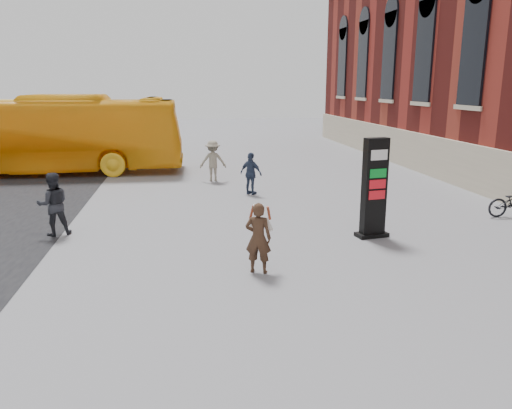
{
  "coord_description": "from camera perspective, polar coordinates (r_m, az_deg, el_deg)",
  "views": [
    {
      "loc": [
        -1.61,
        -10.37,
        4.04
      ],
      "look_at": [
        0.04,
        0.87,
        1.3
      ],
      "focal_mm": 35.0,
      "sensor_mm": 36.0,
      "label": 1
    }
  ],
  "objects": [
    {
      "name": "pedestrian_a",
      "position": [
        14.64,
        -22.17,
        0.04
      ],
      "size": [
        1.01,
        0.89,
        1.74
      ],
      "primitive_type": "imported",
      "rotation": [
        0.0,
        0.0,
        3.46
      ],
      "color": "#27282E",
      "rests_on": "ground"
    },
    {
      "name": "woman",
      "position": [
        10.86,
        0.27,
        -3.73
      ],
      "size": [
        0.73,
        0.69,
        1.58
      ],
      "rotation": [
        0.0,
        0.0,
        2.79
      ],
      "color": "#40291C",
      "rests_on": "ground"
    },
    {
      "name": "info_pylon",
      "position": [
        13.66,
        13.36,
        1.81
      ],
      "size": [
        0.92,
        0.58,
        2.69
      ],
      "rotation": [
        0.0,
        0.0,
        0.18
      ],
      "color": "black",
      "rests_on": "ground"
    },
    {
      "name": "bus",
      "position": [
        25.09,
        -23.49,
        7.34
      ],
      "size": [
        12.95,
        3.32,
        3.59
      ],
      "primitive_type": "imported",
      "rotation": [
        0.0,
        0.0,
        1.55
      ],
      "color": "yellow",
      "rests_on": "road"
    },
    {
      "name": "ground",
      "position": [
        11.25,
        0.42,
        -7.48
      ],
      "size": [
        100.0,
        100.0,
        0.0
      ],
      "primitive_type": "plane",
      "color": "#9E9EA3"
    },
    {
      "name": "pedestrian_b",
      "position": [
        21.37,
        -4.95,
        4.99
      ],
      "size": [
        1.14,
        0.69,
        1.73
      ],
      "primitive_type": "imported",
      "rotation": [
        0.0,
        0.0,
        3.1
      ],
      "color": "gray",
      "rests_on": "ground"
    },
    {
      "name": "pedestrian_c",
      "position": [
        18.67,
        -0.57,
        3.55
      ],
      "size": [
        0.95,
        0.91,
        1.58
      ],
      "primitive_type": "imported",
      "rotation": [
        0.0,
        0.0,
        2.41
      ],
      "color": "#2E3A54",
      "rests_on": "ground"
    }
  ]
}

